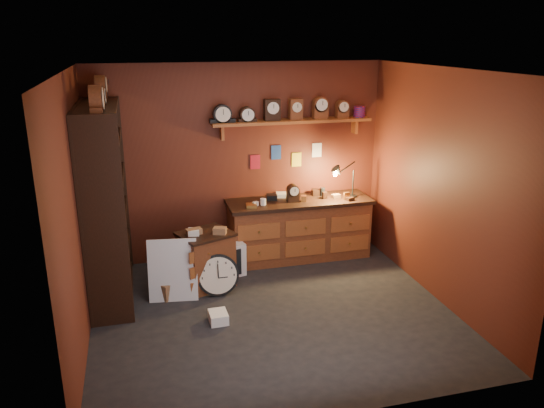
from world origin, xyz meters
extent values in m
plane|color=black|center=(0.00, 0.00, 0.00)|extent=(4.00, 4.00, 0.00)
cube|color=#5A2315|center=(0.00, 1.80, 1.35)|extent=(4.00, 0.02, 2.70)
cube|color=#5A2315|center=(0.00, -1.80, 1.35)|extent=(4.00, 0.02, 2.70)
cube|color=#5A2315|center=(-2.00, 0.00, 1.35)|extent=(0.02, 3.60, 2.70)
cube|color=#5A2315|center=(2.00, 0.00, 1.35)|extent=(0.02, 3.60, 2.70)
cube|color=beige|center=(0.00, 0.00, 2.70)|extent=(4.00, 3.60, 0.02)
cube|color=#9C4F22|center=(0.70, 1.65, 1.92)|extent=(2.20, 0.30, 0.04)
cube|color=#9C4F22|center=(-0.25, 1.72, 1.80)|extent=(0.04, 0.16, 0.20)
cube|color=#9C4F22|center=(1.65, 1.72, 1.80)|extent=(0.04, 0.16, 0.20)
cylinder|color=#B21419|center=(1.68, 1.65, 2.02)|extent=(0.16, 0.16, 0.15)
cube|color=maroon|center=(0.15, 1.79, 1.35)|extent=(0.14, 0.01, 0.20)
cube|color=navy|center=(0.45, 1.79, 1.47)|extent=(0.14, 0.01, 0.20)
cube|color=yellow|center=(0.75, 1.79, 1.35)|extent=(0.14, 0.01, 0.20)
cube|color=silver|center=(1.05, 1.79, 1.47)|extent=(0.14, 0.01, 0.20)
cube|color=black|center=(-1.98, 0.98, 1.15)|extent=(0.03, 1.60, 2.30)
cube|color=black|center=(-1.75, 0.20, 1.15)|extent=(0.45, 0.03, 2.30)
cube|color=black|center=(-1.75, 1.76, 1.15)|extent=(0.45, 0.03, 2.30)
cube|color=black|center=(-1.75, 0.98, 0.05)|extent=(0.43, 1.54, 0.03)
cube|color=black|center=(-1.75, 0.98, 0.55)|extent=(0.43, 1.54, 0.03)
cube|color=black|center=(-1.75, 0.98, 1.00)|extent=(0.43, 1.54, 0.03)
cube|color=black|center=(-1.75, 0.98, 1.45)|extent=(0.43, 1.54, 0.03)
cube|color=black|center=(-1.75, 0.98, 1.90)|extent=(0.43, 1.54, 0.03)
cube|color=black|center=(-1.75, 0.98, 2.28)|extent=(0.43, 1.54, 0.03)
cube|color=brown|center=(0.77, 1.48, 0.40)|extent=(1.95, 0.60, 0.80)
cube|color=black|center=(0.77, 1.48, 0.82)|extent=(2.01, 0.66, 0.05)
cube|color=#9C4F22|center=(0.77, 1.18, 0.40)|extent=(1.87, 0.02, 0.52)
cylinder|color=black|center=(1.54, 1.43, 0.86)|extent=(0.12, 0.12, 0.02)
cylinder|color=black|center=(1.54, 1.43, 1.05)|extent=(0.02, 0.02, 0.38)
cylinder|color=black|center=(1.42, 1.40, 1.29)|extent=(0.27, 0.09, 0.14)
cone|color=black|center=(1.28, 1.37, 1.25)|extent=(0.18, 0.14, 0.18)
cube|color=brown|center=(-0.63, 0.90, 0.34)|extent=(0.72, 0.67, 0.68)
cube|color=black|center=(-0.63, 0.90, 0.69)|extent=(0.77, 0.72, 0.03)
cube|color=#9C4F22|center=(-0.63, 0.65, 0.34)|extent=(0.49, 0.21, 0.58)
cylinder|color=black|center=(-0.53, 0.62, 0.25)|extent=(0.52, 0.17, 0.52)
cylinder|color=beige|center=(-0.53, 0.59, 0.26)|extent=(0.45, 0.10, 0.45)
cube|color=black|center=(-0.53, 0.58, 0.33)|extent=(0.01, 0.04, 0.17)
cube|color=black|center=(-0.47, 0.58, 0.23)|extent=(0.12, 0.01, 0.01)
cube|color=silver|center=(-1.06, 0.63, 0.00)|extent=(0.59, 0.24, 0.76)
cube|color=silver|center=(-0.34, 1.20, 0.22)|extent=(0.51, 0.51, 0.44)
cube|color=black|center=(-0.34, 0.98, 0.22)|extent=(0.36, 0.10, 0.35)
cube|color=#8E613E|center=(-0.85, 0.76, 0.07)|extent=(0.24, 0.21, 0.15)
cube|color=white|center=(-0.64, -0.04, 0.06)|extent=(0.20, 0.24, 0.12)
cube|color=#8E613E|center=(-1.13, 0.72, 0.10)|extent=(0.35, 0.34, 0.20)
camera|label=1|loc=(-1.38, -5.21, 3.03)|focal=35.00mm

